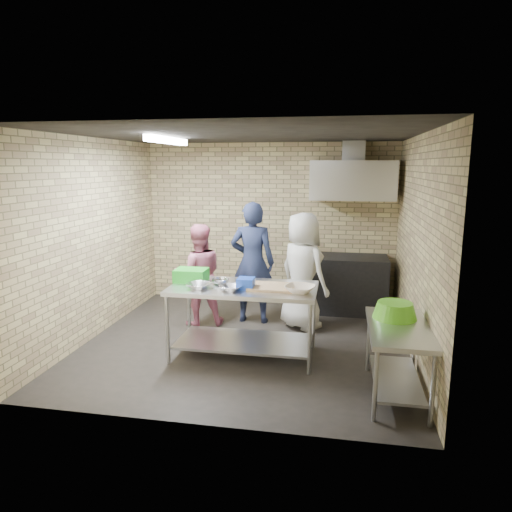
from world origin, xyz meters
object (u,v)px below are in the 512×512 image
at_px(bottle_red, 355,184).
at_px(side_counter, 397,361).
at_px(woman_pink, 199,275).
at_px(green_basin, 395,310).
at_px(woman_white, 303,271).
at_px(green_crate, 191,275).
at_px(man_navy, 253,263).
at_px(stove, 349,284).
at_px(prep_table, 244,321).
at_px(blue_tub, 246,283).

bearing_deg(bottle_red, side_counter, -82.38).
xyz_separation_m(bottle_red, woman_pink, (-2.23, -1.28, -1.28)).
bearing_deg(bottle_red, green_basin, -82.10).
bearing_deg(woman_white, green_crate, 77.42).
xyz_separation_m(green_basin, man_navy, (-1.86, 1.74, 0.07)).
xyz_separation_m(stove, green_basin, (0.43, -2.50, 0.38)).
bearing_deg(man_navy, bottle_red, -146.86).
bearing_deg(side_counter, green_basin, 94.57).
distance_m(bottle_red, woman_white, 1.79).
relative_size(side_counter, stove, 1.00).
distance_m(man_navy, woman_pink, 0.82).
height_order(prep_table, man_navy, man_navy).
bearing_deg(woman_pink, woman_white, 162.69).
height_order(side_counter, green_crate, green_crate).
xyz_separation_m(prep_table, woman_pink, (-0.88, 1.00, 0.31)).
distance_m(prep_table, woman_white, 1.36).
relative_size(stove, man_navy, 0.66).
bearing_deg(green_basin, bottle_red, 97.90).
bearing_deg(green_crate, man_navy, 63.85).
height_order(green_crate, man_navy, man_navy).
bearing_deg(woman_white, bottle_red, -82.88).
height_order(side_counter, stove, stove).
bearing_deg(prep_table, green_basin, -15.03).
distance_m(green_crate, bottle_red, 3.16).
relative_size(bottle_red, woman_white, 0.11).
relative_size(blue_tub, green_basin, 0.43).
distance_m(side_counter, green_crate, 2.65).
xyz_separation_m(green_basin, woman_white, (-1.10, 1.61, 0.01)).
bearing_deg(green_basin, woman_pink, 150.77).
distance_m(green_basin, man_navy, 2.55).
relative_size(man_navy, woman_white, 1.08).
relative_size(stove, blue_tub, 6.08).
xyz_separation_m(side_counter, green_basin, (-0.02, 0.25, 0.46)).
bearing_deg(prep_table, woman_pink, 131.53).
distance_m(green_basin, woman_pink, 2.99).
bearing_deg(man_navy, side_counter, 132.46).
height_order(stove, woman_pink, woman_pink).
bearing_deg(blue_tub, green_crate, 163.65).
xyz_separation_m(blue_tub, woman_pink, (-0.93, 1.10, -0.20)).
xyz_separation_m(side_counter, woman_white, (-1.12, 1.86, 0.47)).
bearing_deg(blue_tub, man_navy, 97.51).
height_order(green_crate, green_basin, green_crate).
distance_m(green_crate, woman_white, 1.68).
bearing_deg(green_basin, blue_tub, 167.76).
relative_size(green_crate, green_basin, 0.86).
relative_size(green_crate, woman_pink, 0.26).
bearing_deg(stove, blue_tub, -120.29).
bearing_deg(man_navy, prep_table, 95.00).
distance_m(bottle_red, woman_pink, 2.87).
bearing_deg(green_basin, side_counter, -85.43).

